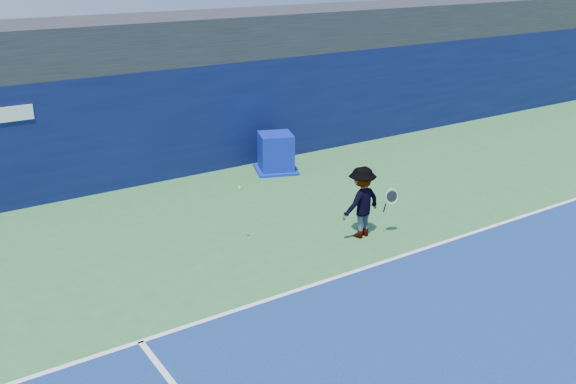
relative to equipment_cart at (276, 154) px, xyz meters
name	(u,v)px	position (x,y,z in m)	size (l,w,h in m)	color
ground	(499,334)	(-1.40, -9.07, -0.50)	(80.00, 80.00, 0.00)	#326F37
baseline	(379,264)	(-1.40, -6.07, -0.49)	(24.00, 0.10, 0.01)	white
stadium_band	(188,37)	(-1.40, 2.43, 3.10)	(36.00, 3.00, 1.20)	#222227
back_wall_assembly	(207,116)	(-1.40, 1.43, 1.00)	(36.00, 1.03, 3.00)	#0B123E
equipment_cart	(276,154)	(0.00, 0.00, 0.00)	(1.46, 1.46, 1.09)	#0B1AA1
tennis_player	(362,202)	(-0.84, -4.81, 0.30)	(1.29, 0.75, 1.59)	white
tennis_ball	(239,188)	(-3.25, -3.76, 0.79)	(0.06, 0.06, 0.06)	#C3E919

